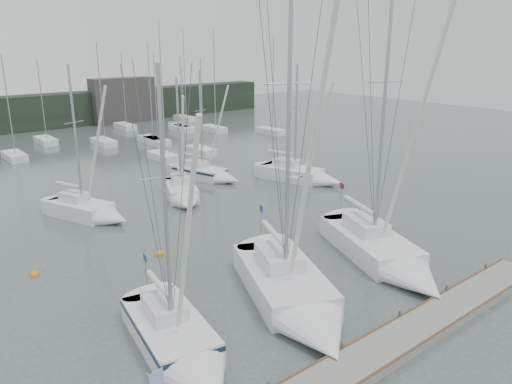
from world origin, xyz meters
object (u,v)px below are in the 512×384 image
buoy_c (35,275)px  buoy_a (159,255)px  sailboat_near_left (182,349)px  sailboat_near_center (298,302)px  sailboat_mid_b (93,212)px  sailboat_mid_e (306,176)px  sailboat_mid_d (210,174)px  sailboat_near_right (389,258)px  sailboat_mid_c (183,195)px

buoy_c → buoy_a: bearing=-16.2°
sailboat_near_left → sailboat_near_center: (6.27, -0.31, 0.07)m
sailboat_near_center → buoy_a: sailboat_near_center is taller
sailboat_mid_b → buoy_a: 8.82m
sailboat_mid_e → buoy_c: size_ratio=19.97×
sailboat_mid_d → buoy_a: 17.33m
sailboat_near_right → sailboat_mid_d: sailboat_near_right is taller
sailboat_near_right → sailboat_mid_b: size_ratio=1.49×
sailboat_near_right → buoy_a: (-9.48, 10.08, -0.62)m
sailboat_near_left → sailboat_mid_b: bearing=88.6°
sailboat_near_center → sailboat_near_left: bearing=-159.6°
sailboat_near_left → sailboat_mid_c: size_ratio=1.21×
sailboat_near_right → buoy_a: size_ratio=28.84×
buoy_a → buoy_c: (-6.83, 1.98, 0.00)m
sailboat_near_left → sailboat_mid_b: size_ratio=1.08×
sailboat_near_left → sailboat_near_center: bearing=6.9°
sailboat_near_center → sailboat_mid_b: (-2.54, 19.19, -0.08)m
sailboat_near_left → sailboat_mid_e: 28.15m
sailboat_mid_c → buoy_c: (-13.52, -6.25, -0.55)m
sailboat_mid_e → buoy_a: size_ratio=18.62×
sailboat_near_right → sailboat_mid_d: size_ratio=1.63×
sailboat_near_left → sailboat_mid_e: (23.03, 16.19, 0.02)m
sailboat_near_center → buoy_a: 10.59m
sailboat_near_center → sailboat_mid_e: bearing=67.8°
sailboat_near_center → sailboat_mid_d: sailboat_near_center is taller
sailboat_near_left → sailboat_mid_d: size_ratio=1.18×
sailboat_mid_c → sailboat_mid_e: 12.12m
sailboat_mid_e → sailboat_mid_d: bearing=119.0°
sailboat_near_left → sailboat_near_right: size_ratio=0.73×
sailboat_near_left → sailboat_mid_d: 27.90m
sailboat_near_left → sailboat_mid_e: sailboat_near_left is taller
sailboat_mid_b → sailboat_mid_c: sailboat_mid_b is taller
sailboat_near_left → buoy_a: (4.41, 10.10, -0.56)m
sailboat_mid_c → sailboat_mid_d: sailboat_mid_d is taller
sailboat_near_left → sailboat_mid_c: sailboat_near_left is taller
sailboat_near_left → buoy_a: sailboat_near_left is taller
sailboat_near_left → sailboat_mid_e: size_ratio=1.12×
sailboat_near_center → sailboat_mid_c: sailboat_near_center is taller
sailboat_mid_c → buoy_c: 14.91m
sailboat_mid_b → sailboat_mid_c: 7.39m
sailboat_mid_d → sailboat_near_center: bearing=-131.1°
sailboat_near_right → buoy_a: sailboat_near_right is taller
buoy_a → buoy_c: bearing=163.8°
sailboat_near_right → sailboat_mid_d: 22.61m
sailboat_near_right → sailboat_mid_d: (2.65, 22.45, -0.09)m
sailboat_mid_d → buoy_c: size_ratio=18.95×
sailboat_mid_c → sailboat_mid_d: size_ratio=0.98×
sailboat_mid_d → buoy_a: sailboat_mid_d is taller
sailboat_near_right → sailboat_mid_b: (-10.16, 18.87, -0.07)m
sailboat_near_right → sailboat_near_left: bearing=-158.2°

